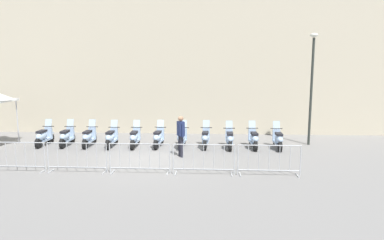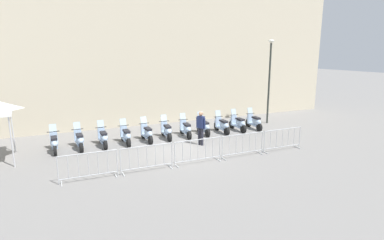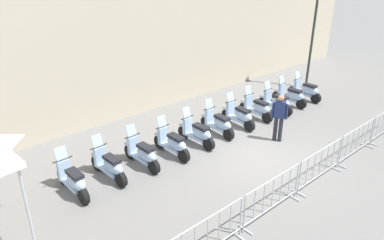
% 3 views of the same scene
% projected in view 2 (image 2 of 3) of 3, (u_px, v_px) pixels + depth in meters
% --- Properties ---
extents(ground_plane, '(120.00, 120.00, 0.00)m').
position_uv_depth(ground_plane, '(181.00, 150.00, 15.23)').
color(ground_plane, slate).
extents(building_facade, '(28.10, 4.74, 11.18)m').
position_uv_depth(building_facade, '(141.00, 36.00, 20.19)').
color(building_facade, beige).
rests_on(building_facade, ground).
extents(motorcycle_0, '(0.56, 1.73, 1.24)m').
position_uv_depth(motorcycle_0, '(54.00, 143.00, 14.82)').
color(motorcycle_0, black).
rests_on(motorcycle_0, ground).
extents(motorcycle_1, '(0.56, 1.72, 1.24)m').
position_uv_depth(motorcycle_1, '(79.00, 140.00, 15.28)').
color(motorcycle_1, black).
rests_on(motorcycle_1, ground).
extents(motorcycle_2, '(0.56, 1.73, 1.24)m').
position_uv_depth(motorcycle_2, '(103.00, 138.00, 15.67)').
color(motorcycle_2, black).
rests_on(motorcycle_2, ground).
extents(motorcycle_3, '(0.56, 1.73, 1.24)m').
position_uv_depth(motorcycle_3, '(126.00, 136.00, 16.03)').
color(motorcycle_3, black).
rests_on(motorcycle_3, ground).
extents(motorcycle_4, '(0.56, 1.72, 1.24)m').
position_uv_depth(motorcycle_4, '(147.00, 133.00, 16.51)').
color(motorcycle_4, black).
rests_on(motorcycle_4, ground).
extents(motorcycle_5, '(0.62, 1.72, 1.24)m').
position_uv_depth(motorcycle_5, '(167.00, 131.00, 17.01)').
color(motorcycle_5, black).
rests_on(motorcycle_5, ground).
extents(motorcycle_6, '(0.63, 1.72, 1.24)m').
position_uv_depth(motorcycle_6, '(186.00, 129.00, 17.43)').
color(motorcycle_6, black).
rests_on(motorcycle_6, ground).
extents(motorcycle_7, '(0.61, 1.72, 1.24)m').
position_uv_depth(motorcycle_7, '(204.00, 127.00, 17.90)').
color(motorcycle_7, black).
rests_on(motorcycle_7, ground).
extents(motorcycle_8, '(0.57, 1.73, 1.24)m').
position_uv_depth(motorcycle_8, '(222.00, 125.00, 18.22)').
color(motorcycle_8, black).
rests_on(motorcycle_8, ground).
extents(motorcycle_9, '(0.56, 1.73, 1.24)m').
position_uv_depth(motorcycle_9, '(238.00, 123.00, 18.72)').
color(motorcycle_9, black).
rests_on(motorcycle_9, ground).
extents(motorcycle_10, '(0.60, 1.72, 1.24)m').
position_uv_depth(motorcycle_10, '(254.00, 122.00, 19.11)').
color(motorcycle_10, black).
rests_on(motorcycle_10, ground).
extents(barrier_segment_0, '(2.13, 0.60, 1.07)m').
position_uv_depth(barrier_segment_0, '(89.00, 167.00, 11.62)').
color(barrier_segment_0, '#B2B5B7').
rests_on(barrier_segment_0, ground).
extents(barrier_segment_1, '(2.13, 0.60, 1.07)m').
position_uv_depth(barrier_segment_1, '(147.00, 159.00, 12.48)').
color(barrier_segment_1, '#B2B5B7').
rests_on(barrier_segment_1, ground).
extents(barrier_segment_2, '(2.13, 0.60, 1.07)m').
position_uv_depth(barrier_segment_2, '(198.00, 151.00, 13.35)').
color(barrier_segment_2, '#B2B5B7').
rests_on(barrier_segment_2, ground).
extents(barrier_segment_3, '(2.13, 0.60, 1.07)m').
position_uv_depth(barrier_segment_3, '(243.00, 145.00, 14.21)').
color(barrier_segment_3, '#B2B5B7').
rests_on(barrier_segment_3, ground).
extents(barrier_segment_4, '(2.13, 0.60, 1.07)m').
position_uv_depth(barrier_segment_4, '(282.00, 140.00, 15.07)').
color(barrier_segment_4, '#B2B5B7').
rests_on(barrier_segment_4, ground).
extents(street_lamp, '(0.36, 0.36, 5.37)m').
position_uv_depth(street_lamp, '(270.00, 73.00, 20.10)').
color(street_lamp, '#2D332D').
rests_on(street_lamp, ground).
extents(officer_near_row_end, '(0.34, 0.51, 1.73)m').
position_uv_depth(officer_near_row_end, '(201.00, 126.00, 15.83)').
color(officer_near_row_end, '#23232D').
rests_on(officer_near_row_end, ground).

